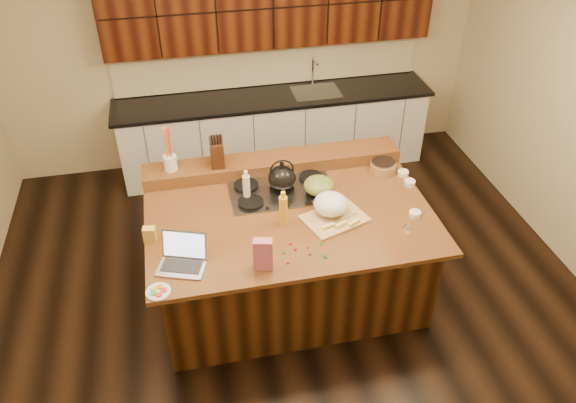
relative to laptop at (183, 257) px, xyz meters
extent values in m
cube|color=black|center=(0.91, 0.44, -0.99)|extent=(5.50, 5.00, 0.01)
cube|color=tan|center=(0.91, 2.95, 0.37)|extent=(5.50, 0.01, 2.70)
cube|color=black|center=(0.91, 0.44, -0.54)|extent=(2.22, 1.42, 0.88)
cube|color=black|center=(0.91, 0.44, -0.08)|extent=(2.40, 1.60, 0.04)
cube|color=black|center=(0.91, 1.14, 0.00)|extent=(2.40, 0.30, 0.12)
cube|color=gray|center=(0.91, 0.74, -0.06)|extent=(0.92, 0.52, 0.02)
cylinder|color=black|center=(0.61, 0.87, -0.04)|extent=(0.22, 0.22, 0.03)
cylinder|color=black|center=(1.21, 0.87, -0.04)|extent=(0.22, 0.22, 0.03)
cylinder|color=black|center=(0.61, 0.61, -0.04)|extent=(0.22, 0.22, 0.03)
cylinder|color=black|center=(1.21, 0.61, -0.04)|extent=(0.22, 0.22, 0.03)
cylinder|color=black|center=(0.91, 0.74, -0.04)|extent=(0.22, 0.22, 0.03)
cube|color=silver|center=(1.21, 2.61, -0.53)|extent=(3.60, 0.62, 0.90)
cube|color=black|center=(1.21, 2.61, -0.06)|extent=(3.70, 0.66, 0.04)
cube|color=gray|center=(1.71, 2.61, -0.05)|extent=(0.55, 0.42, 0.01)
cylinder|color=gray|center=(1.71, 2.79, 0.14)|extent=(0.02, 0.02, 0.36)
cube|color=black|center=(1.21, 2.76, 0.97)|extent=(3.60, 0.34, 0.90)
cube|color=tan|center=(1.21, 2.92, 0.22)|extent=(3.60, 0.03, 0.50)
ellipsoid|color=black|center=(0.91, 0.74, 0.09)|extent=(0.27, 0.27, 0.22)
ellipsoid|color=olive|center=(1.21, 0.61, 0.05)|extent=(0.31, 0.31, 0.15)
cube|color=#B7B7BC|center=(-0.02, -0.05, -0.06)|extent=(0.41, 0.34, 0.02)
cube|color=black|center=(-0.02, -0.05, -0.05)|extent=(0.32, 0.23, 0.00)
cube|color=#B7B7BC|center=(0.02, 0.06, 0.07)|extent=(0.35, 0.18, 0.22)
cube|color=silver|center=(0.02, 0.06, 0.07)|extent=(0.32, 0.16, 0.19)
cylinder|color=gold|center=(0.83, 0.30, 0.07)|extent=(0.07, 0.07, 0.27)
cylinder|color=silver|center=(0.59, 0.70, 0.06)|extent=(0.08, 0.08, 0.25)
cube|color=tan|center=(1.26, 0.27, -0.05)|extent=(0.59, 0.51, 0.02)
ellipsoid|color=white|center=(1.24, 0.34, 0.05)|extent=(0.29, 0.29, 0.18)
cube|color=#EDD872|center=(1.17, 0.15, -0.03)|extent=(0.11, 0.03, 0.03)
cube|color=#EDD872|center=(1.28, 0.15, -0.03)|extent=(0.11, 0.03, 0.03)
cube|color=#EDD872|center=(1.39, 0.15, -0.03)|extent=(0.11, 0.03, 0.03)
cylinder|color=gray|center=(1.37, 0.25, -0.04)|extent=(0.19, 0.08, 0.01)
cylinder|color=white|center=(1.93, 0.17, -0.04)|extent=(0.12, 0.12, 0.04)
cylinder|color=white|center=(2.06, 0.61, -0.04)|extent=(0.12, 0.12, 0.04)
cylinder|color=white|center=(2.06, 0.77, -0.04)|extent=(0.12, 0.12, 0.04)
cylinder|color=#996B3F|center=(1.90, 0.87, -0.02)|extent=(0.29, 0.29, 0.09)
cone|color=silver|center=(1.81, 0.03, -0.03)|extent=(0.09, 0.09, 0.07)
cube|color=#C85E84|center=(0.58, -0.18, 0.07)|extent=(0.15, 0.10, 0.26)
cylinder|color=white|center=(-0.20, -0.27, -0.06)|extent=(0.19, 0.19, 0.01)
cube|color=gold|center=(-0.24, 0.31, 0.00)|extent=(0.11, 0.08, 0.14)
cylinder|color=white|center=(-0.02, 1.14, 0.13)|extent=(0.16, 0.16, 0.14)
cube|color=black|center=(0.40, 1.14, 0.18)|extent=(0.13, 0.20, 0.24)
ellipsoid|color=red|center=(0.95, -0.04, -0.06)|extent=(0.02, 0.02, 0.02)
ellipsoid|color=#198C26|center=(0.64, -0.15, -0.06)|extent=(0.02, 0.02, 0.02)
ellipsoid|color=red|center=(0.67, -0.01, -0.06)|extent=(0.02, 0.02, 0.02)
ellipsoid|color=#198C26|center=(1.07, -0.02, -0.06)|extent=(0.02, 0.02, 0.02)
ellipsoid|color=red|center=(0.95, -0.12, -0.06)|extent=(0.02, 0.02, 0.02)
ellipsoid|color=#198C26|center=(1.06, -0.18, -0.06)|extent=(0.02, 0.02, 0.02)
ellipsoid|color=red|center=(0.77, -0.17, -0.06)|extent=(0.02, 0.02, 0.02)
ellipsoid|color=#198C26|center=(1.06, -0.17, -0.06)|extent=(0.02, 0.02, 0.02)
ellipsoid|color=red|center=(0.84, 0.04, -0.06)|extent=(0.02, 0.02, 0.02)
ellipsoid|color=#198C26|center=(0.76, -0.05, -0.06)|extent=(0.02, 0.02, 0.02)
ellipsoid|color=red|center=(0.86, -0.04, -0.06)|extent=(0.02, 0.02, 0.02)
ellipsoid|color=#198C26|center=(1.06, -0.15, -0.06)|extent=(0.02, 0.02, 0.02)
camera|label=1|loc=(0.10, -3.22, 2.83)|focal=35.00mm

